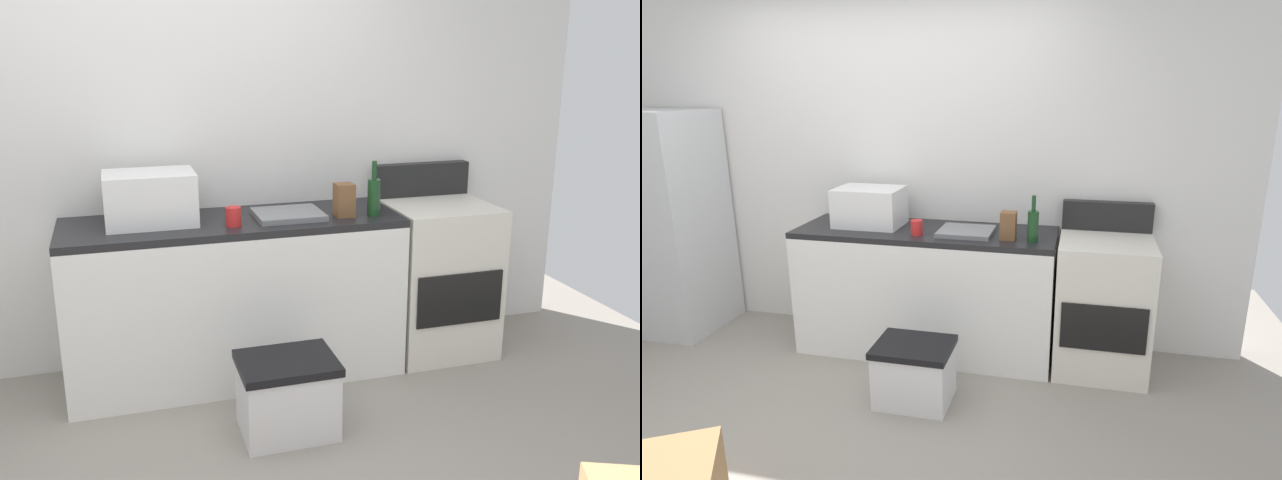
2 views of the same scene
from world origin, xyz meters
The scene contains 11 objects.
ground_plane centered at (0.00, 0.00, 0.00)m, with size 6.00×6.00×0.00m, color gray.
wall_back centered at (0.00, 1.55, 1.30)m, with size 5.00×0.10×2.60m, color silver.
kitchen_counter centered at (0.30, 1.20, 0.45)m, with size 1.80×0.60×0.90m.
refrigerator centered at (-1.75, 1.15, 0.85)m, with size 0.68×0.66×1.69m, color silver.
stove_oven centered at (1.52, 1.21, 0.47)m, with size 0.60×0.61×1.10m.
microwave centered at (-0.12, 1.23, 1.04)m, with size 0.46×0.34×0.27m, color white.
sink_basin centered at (0.60, 1.16, 0.92)m, with size 0.36×0.32×0.03m, color slate.
wine_bottle centered at (1.05, 1.06, 1.01)m, with size 0.07×0.07×0.30m.
coffee_mug centered at (0.28, 1.06, 0.95)m, with size 0.08×0.08×0.10m, color red.
knife_block centered at (0.89, 1.09, 0.99)m, with size 0.10×0.10×0.18m, color brown.
storage_bin centered at (0.42, 0.52, 0.19)m, with size 0.46×0.36×0.38m.
Camera 2 is at (1.33, -2.20, 1.84)m, focal length 29.74 mm.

